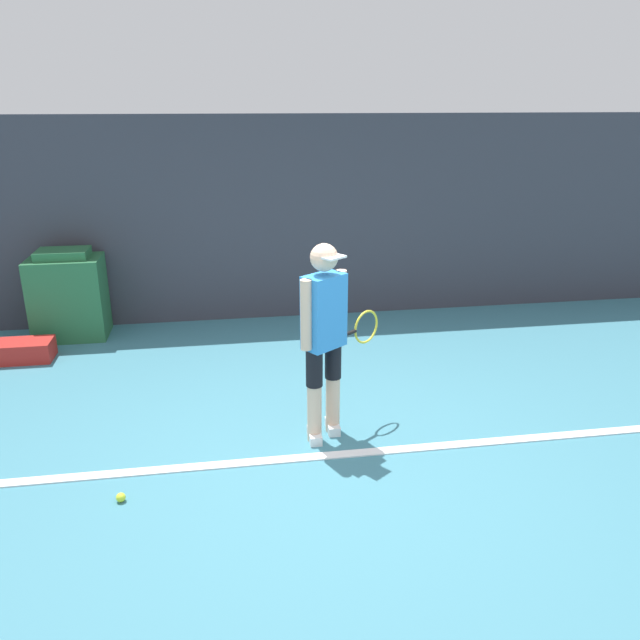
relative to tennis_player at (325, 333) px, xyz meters
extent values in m
plane|color=teal|center=(-0.04, -0.36, -0.93)|extent=(24.00, 24.00, 0.00)
cube|color=#383842|center=(-0.04, 3.18, 0.35)|extent=(24.00, 0.10, 2.55)
cube|color=white|center=(-0.04, -0.35, -0.92)|extent=(21.60, 0.10, 0.01)
cylinder|color=beige|center=(-0.10, -0.07, -0.68)|extent=(0.12, 0.12, 0.51)
cylinder|color=black|center=(-0.10, -0.07, -0.27)|extent=(0.14, 0.14, 0.31)
cube|color=white|center=(-0.10, -0.07, -0.89)|extent=(0.10, 0.24, 0.08)
cylinder|color=beige|center=(0.08, 0.06, -0.68)|extent=(0.12, 0.12, 0.51)
cylinder|color=black|center=(0.08, 0.06, -0.27)|extent=(0.14, 0.14, 0.31)
cube|color=white|center=(0.08, 0.06, -0.89)|extent=(0.10, 0.24, 0.08)
cube|color=#338CE0|center=(-0.01, -0.01, 0.19)|extent=(0.39, 0.36, 0.60)
sphere|color=beige|center=(-0.01, -0.01, 0.63)|extent=(0.22, 0.22, 0.22)
cube|color=white|center=(0.05, -0.09, 0.65)|extent=(0.22, 0.20, 0.02)
cylinder|color=beige|center=(-0.17, -0.12, 0.21)|extent=(0.09, 0.09, 0.57)
cylinder|color=beige|center=(0.15, 0.11, 0.21)|extent=(0.09, 0.09, 0.57)
cylinder|color=black|center=(0.22, 0.16, -0.08)|extent=(0.17, 0.13, 0.03)
torus|color=yellow|center=(0.41, 0.30, -0.08)|extent=(0.26, 0.19, 0.30)
sphere|color=#D1E533|center=(-1.59, -0.70, -0.90)|extent=(0.07, 0.07, 0.07)
cube|color=#28663D|center=(-2.62, 2.79, -0.44)|extent=(0.83, 0.57, 0.97)
cube|color=#28663D|center=(-2.62, 2.79, 0.09)|extent=(0.58, 0.40, 0.10)
cube|color=#B2231E|center=(-3.09, 2.11, -0.82)|extent=(0.80, 0.36, 0.22)
camera|label=1|loc=(-0.77, -4.64, 1.79)|focal=35.00mm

